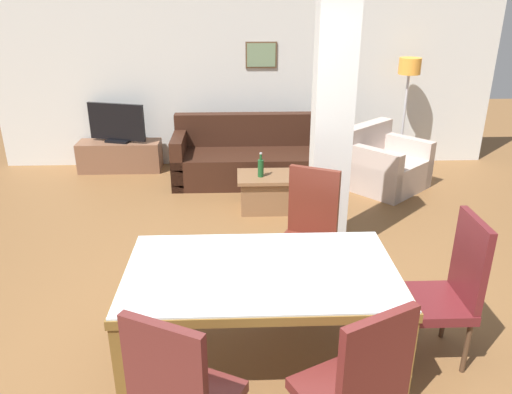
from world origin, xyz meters
The scene contains 15 objects.
ground_plane centered at (0.00, 0.00, 0.00)m, with size 18.00×18.00×0.00m, color brown.
back_wall centered at (0.00, 4.41, 1.35)m, with size 7.20×0.09×2.70m.
divider_pillar centered at (0.73, 1.60, 1.35)m, with size 0.35×0.28×2.70m.
dining_table centered at (0.00, 0.00, 0.60)m, with size 1.82×1.05×0.74m.
dining_chair_near_right centered at (0.45, -0.90, 0.57)m, with size 0.62×0.62×1.08m.
dining_chair_head_right centered at (1.29, 0.00, 0.57)m, with size 0.46×0.46×1.08m.
dining_chair_near_left centered at (-0.45, -0.92, 0.57)m, with size 0.61×0.61×1.08m.
dining_chair_far_right centered at (0.45, 0.92, 0.57)m, with size 0.61×0.61×1.08m.
sofa centered at (0.04, 3.65, 0.30)m, with size 2.10×0.86×0.87m.
armchair centered at (1.79, 3.31, 0.28)m, with size 1.25×1.24×0.81m.
coffee_table centered at (0.17, 2.63, 0.22)m, with size 0.65×0.52×0.44m.
bottle centered at (0.12, 2.59, 0.55)m, with size 0.07×0.07×0.29m.
tv_stand centered at (-1.85, 4.13, 0.21)m, with size 1.17×0.40×0.43m.
tv_screen centered at (-1.85, 4.13, 0.70)m, with size 0.82×0.29×0.55m.
floor_lamp centered at (2.23, 4.04, 1.33)m, with size 0.30×0.30×1.59m.
Camera 1 is at (-0.14, -2.86, 2.45)m, focal length 35.00 mm.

